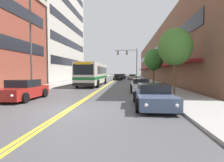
# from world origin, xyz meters

# --- Properties ---
(ground_plane) EXTENTS (240.00, 240.00, 0.00)m
(ground_plane) POSITION_xyz_m (0.00, 37.00, 0.00)
(ground_plane) COLOR #4C4C4F
(sidewalk_left) EXTENTS (3.39, 106.00, 0.12)m
(sidewalk_left) POSITION_xyz_m (-7.19, 37.00, 0.06)
(sidewalk_left) COLOR #9E9B96
(sidewalk_left) RESTS_ON ground_plane
(sidewalk_right) EXTENTS (3.39, 106.00, 0.12)m
(sidewalk_right) POSITION_xyz_m (7.19, 37.00, 0.06)
(sidewalk_right) COLOR #9E9B96
(sidewalk_right) RESTS_ON ground_plane
(centre_line) EXTENTS (0.34, 106.00, 0.01)m
(centre_line) POSITION_xyz_m (0.00, 37.00, 0.00)
(centre_line) COLOR yellow
(centre_line) RESTS_ON ground_plane
(office_tower_left) EXTENTS (12.08, 22.09, 27.77)m
(office_tower_left) POSITION_xyz_m (-15.13, 28.53, 13.89)
(office_tower_left) COLOR #BCB7AD
(office_tower_left) RESTS_ON ground_plane
(storefront_row_right) EXTENTS (9.10, 68.00, 10.48)m
(storefront_row_right) POSITION_xyz_m (13.12, 37.00, 5.24)
(storefront_row_right) COLOR brown
(storefront_row_right) RESTS_ON ground_plane
(city_bus) EXTENTS (2.91, 11.96, 3.09)m
(city_bus) POSITION_xyz_m (-1.89, 16.67, 1.75)
(city_bus) COLOR silver
(city_bus) RESTS_ON ground_plane
(car_navy_parked_left_mid) EXTENTS (2.10, 4.24, 1.35)m
(car_navy_parked_left_mid) POSITION_xyz_m (-4.39, 29.84, 0.62)
(car_navy_parked_left_mid) COLOR #19234C
(car_navy_parked_left_mid) RESTS_ON ground_plane
(car_red_parked_left_far) EXTENTS (2.16, 4.29, 1.40)m
(car_red_parked_left_far) POSITION_xyz_m (-4.29, 3.09, 0.65)
(car_red_parked_left_far) COLOR maroon
(car_red_parked_left_far) RESTS_ON ground_plane
(car_slate_blue_parked_right_foreground) EXTENTS (2.09, 4.68, 1.27)m
(car_slate_blue_parked_right_foreground) POSITION_xyz_m (4.43, 1.32, 0.60)
(car_slate_blue_parked_right_foreground) COLOR #475675
(car_slate_blue_parked_right_foreground) RESTS_ON ground_plane
(car_white_parked_right_mid) EXTENTS (1.99, 4.62, 1.26)m
(car_white_parked_right_mid) POSITION_xyz_m (4.31, 8.89, 0.59)
(car_white_parked_right_mid) COLOR white
(car_white_parked_right_mid) RESTS_ON ground_plane
(car_champagne_parked_right_far) EXTENTS (2.19, 4.21, 1.27)m
(car_champagne_parked_right_far) POSITION_xyz_m (4.32, 36.50, 0.61)
(car_champagne_parked_right_far) COLOR beige
(car_champagne_parked_right_far) RESTS_ON ground_plane
(car_black_moving_lead) EXTENTS (1.97, 4.61, 1.43)m
(car_black_moving_lead) POSITION_xyz_m (0.76, 32.30, 0.65)
(car_black_moving_lead) COLOR black
(car_black_moving_lead) RESTS_ON ground_plane
(car_dark_grey_moving_second) EXTENTS (2.12, 4.82, 1.23)m
(car_dark_grey_moving_second) POSITION_xyz_m (1.34, 52.84, 0.59)
(car_dark_grey_moving_second) COLOR #38383D
(car_dark_grey_moving_second) RESTS_ON ground_plane
(car_charcoal_moving_third) EXTENTS (2.04, 4.73, 1.30)m
(car_charcoal_moving_third) POSITION_xyz_m (1.37, 39.07, 0.61)
(car_charcoal_moving_third) COLOR #232328
(car_charcoal_moving_third) RESTS_ON ground_plane
(traffic_signal_mast) EXTENTS (5.30, 0.38, 7.36)m
(traffic_signal_mast) POSITION_xyz_m (3.53, 32.94, 5.18)
(traffic_signal_mast) COLOR #47474C
(traffic_signal_mast) RESTS_ON ground_plane
(street_lamp_left_near) EXTENTS (2.53, 0.28, 8.76)m
(street_lamp_left_near) POSITION_xyz_m (-4.97, 6.03, 5.18)
(street_lamp_left_near) COLOR #47474C
(street_lamp_left_near) RESTS_ON ground_plane
(street_tree_right_near) EXTENTS (2.61, 2.61, 5.20)m
(street_tree_right_near) POSITION_xyz_m (6.69, 5.57, 3.88)
(street_tree_right_near) COLOR brown
(street_tree_right_near) RESTS_ON sidewalk_right
(street_tree_right_mid) EXTENTS (2.97, 2.97, 5.37)m
(street_tree_right_mid) POSITION_xyz_m (7.10, 19.31, 3.84)
(street_tree_right_mid) COLOR brown
(street_tree_right_mid) RESTS_ON sidewalk_right
(fire_hydrant) EXTENTS (0.32, 0.24, 0.82)m
(fire_hydrant) POSITION_xyz_m (5.95, 9.42, 0.53)
(fire_hydrant) COLOR #B7B7BC
(fire_hydrant) RESTS_ON sidewalk_right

